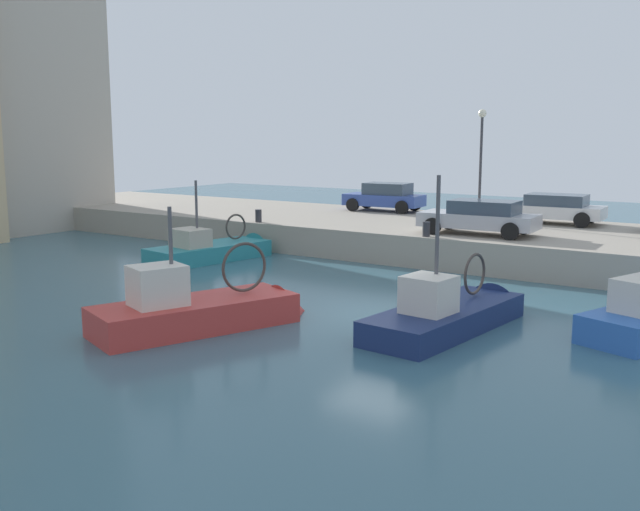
{
  "coord_description": "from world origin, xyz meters",
  "views": [
    {
      "loc": [
        -17.12,
        -9.73,
        4.97
      ],
      "look_at": [
        1.56,
        2.87,
        1.2
      ],
      "focal_mm": 40.81,
      "sensor_mm": 36.0,
      "label": 1
    }
  ],
  "objects": [
    {
      "name": "water_surface",
      "position": [
        0.0,
        0.0,
        0.0
      ],
      "size": [
        80.0,
        80.0,
        0.0
      ],
      "primitive_type": "plane",
      "color": "#386070",
      "rests_on": "ground"
    },
    {
      "name": "quay_wall",
      "position": [
        11.5,
        0.0,
        0.6
      ],
      "size": [
        9.0,
        56.0,
        1.2
      ],
      "primitive_type": "cube",
      "color": "#9E9384",
      "rests_on": "ground"
    },
    {
      "name": "fishing_boat_red",
      "position": [
        -3.54,
        2.99,
        0.13
      ],
      "size": [
        6.27,
        3.79,
        4.06
      ],
      "color": "#BC3833",
      "rests_on": "ground"
    },
    {
      "name": "fishing_boat_teal",
      "position": [
        4.49,
        9.87,
        0.1
      ],
      "size": [
        6.05,
        2.83,
        4.07
      ],
      "color": "teal",
      "rests_on": "ground"
    },
    {
      "name": "fishing_boat_navy",
      "position": [
        0.03,
        -2.33,
        0.11
      ],
      "size": [
        6.35,
        2.48,
        4.81
      ],
      "color": "navy",
      "rests_on": "ground"
    },
    {
      "name": "parked_car_silver",
      "position": [
        8.98,
        0.55,
        1.88
      ],
      "size": [
        2.15,
        4.47,
        1.31
      ],
      "color": "#B7B7BC",
      "rests_on": "quay_wall"
    },
    {
      "name": "parked_car_white",
      "position": [
        14.03,
        -0.7,
        1.86
      ],
      "size": [
        2.25,
        4.39,
        1.25
      ],
      "color": "silver",
      "rests_on": "quay_wall"
    },
    {
      "name": "parked_car_blue",
      "position": [
        14.49,
        7.71,
        1.91
      ],
      "size": [
        2.14,
        4.0,
        1.4
      ],
      "color": "#334C9E",
      "rests_on": "quay_wall"
    },
    {
      "name": "mooring_bollard_south",
      "position": [
        7.35,
        2.0,
        1.48
      ],
      "size": [
        0.28,
        0.28,
        0.55
      ],
      "primitive_type": "cylinder",
      "color": "#2D2D33",
      "rests_on": "quay_wall"
    },
    {
      "name": "mooring_bollard_mid",
      "position": [
        7.35,
        10.0,
        1.48
      ],
      "size": [
        0.28,
        0.28,
        0.55
      ],
      "primitive_type": "cylinder",
      "color": "#2D2D33",
      "rests_on": "quay_wall"
    },
    {
      "name": "quay_streetlamp",
      "position": [
        13.0,
        2.2,
        4.45
      ],
      "size": [
        0.36,
        0.36,
        4.83
      ],
      "color": "#38383D",
      "rests_on": "quay_wall"
    },
    {
      "name": "waterfront_building_west_mid",
      "position": [
        6.18,
        25.18,
        10.07
      ],
      "size": [
        7.53,
        6.42,
        20.09
      ],
      "color": "#B2A899",
      "rests_on": "ground"
    }
  ]
}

